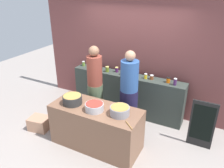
{
  "coord_description": "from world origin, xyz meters",
  "views": [
    {
      "loc": [
        1.89,
        -3.27,
        2.93
      ],
      "look_at": [
        0.0,
        0.35,
        1.05
      ],
      "focal_mm": 35.84,
      "sensor_mm": 36.0,
      "label": 1
    }
  ],
  "objects_px": {
    "preserve_jar_8": "(175,82)",
    "chalkboard_sign": "(202,125)",
    "cook_with_tongs": "(95,91)",
    "wooden_spoon": "(129,125)",
    "preserve_jar_2": "(117,70)",
    "cooking_pot_left": "(72,100)",
    "preserve_jar_1": "(107,69)",
    "preserve_jar_3": "(124,72)",
    "preserve_jar_6": "(152,77)",
    "bread_crate": "(40,123)",
    "cooking_pot_center": "(94,107)",
    "cook_in_cap": "(129,98)",
    "preserve_jar_4": "(127,73)",
    "preserve_jar_0": "(84,64)",
    "cooking_pot_right": "(120,111)",
    "preserve_jar_5": "(146,76)",
    "preserve_jar_7": "(168,80)"
  },
  "relations": [
    {
      "from": "preserve_jar_8",
      "to": "chalkboard_sign",
      "type": "xyz_separation_m",
      "value": [
        0.67,
        -0.45,
        -0.56
      ]
    },
    {
      "from": "cook_with_tongs",
      "to": "wooden_spoon",
      "type": "bearing_deg",
      "value": -35.7
    },
    {
      "from": "preserve_jar_2",
      "to": "cooking_pot_left",
      "type": "distance_m",
      "value": 1.52
    },
    {
      "from": "preserve_jar_1",
      "to": "preserve_jar_3",
      "type": "bearing_deg",
      "value": 0.15
    },
    {
      "from": "preserve_jar_6",
      "to": "bread_crate",
      "type": "distance_m",
      "value": 2.63
    },
    {
      "from": "preserve_jar_3",
      "to": "cooking_pot_left",
      "type": "xyz_separation_m",
      "value": [
        -0.4,
        -1.42,
        -0.13
      ]
    },
    {
      "from": "preserve_jar_1",
      "to": "cooking_pot_left",
      "type": "relative_size",
      "value": 0.36
    },
    {
      "from": "cooking_pot_center",
      "to": "cook_in_cap",
      "type": "distance_m",
      "value": 0.83
    },
    {
      "from": "preserve_jar_4",
      "to": "chalkboard_sign",
      "type": "xyz_separation_m",
      "value": [
        1.74,
        -0.44,
        -0.55
      ]
    },
    {
      "from": "preserve_jar_0",
      "to": "preserve_jar_1",
      "type": "height_order",
      "value": "preserve_jar_1"
    },
    {
      "from": "preserve_jar_0",
      "to": "cooking_pot_right",
      "type": "relative_size",
      "value": 0.35
    },
    {
      "from": "cook_with_tongs",
      "to": "cook_in_cap",
      "type": "bearing_deg",
      "value": 7.31
    },
    {
      "from": "preserve_jar_1",
      "to": "preserve_jar_8",
      "type": "relative_size",
      "value": 0.87
    },
    {
      "from": "wooden_spoon",
      "to": "preserve_jar_4",
      "type": "bearing_deg",
      "value": 115.13
    },
    {
      "from": "preserve_jar_3",
      "to": "preserve_jar_5",
      "type": "relative_size",
      "value": 1.25
    },
    {
      "from": "preserve_jar_2",
      "to": "preserve_jar_3",
      "type": "height_order",
      "value": "preserve_jar_3"
    },
    {
      "from": "preserve_jar_2",
      "to": "bread_crate",
      "type": "bearing_deg",
      "value": -124.57
    },
    {
      "from": "preserve_jar_0",
      "to": "preserve_jar_1",
      "type": "bearing_deg",
      "value": -6.35
    },
    {
      "from": "preserve_jar_5",
      "to": "chalkboard_sign",
      "type": "distance_m",
      "value": 1.52
    },
    {
      "from": "preserve_jar_3",
      "to": "cook_with_tongs",
      "type": "xyz_separation_m",
      "value": [
        -0.3,
        -0.77,
        -0.22
      ]
    },
    {
      "from": "cook_with_tongs",
      "to": "bread_crate",
      "type": "bearing_deg",
      "value": -144.7
    },
    {
      "from": "preserve_jar_8",
      "to": "chalkboard_sign",
      "type": "distance_m",
      "value": 0.99
    },
    {
      "from": "preserve_jar_5",
      "to": "cooking_pot_left",
      "type": "distance_m",
      "value": 1.72
    },
    {
      "from": "cooking_pot_left",
      "to": "bread_crate",
      "type": "xyz_separation_m",
      "value": [
        -0.9,
        -0.07,
        -0.78
      ]
    },
    {
      "from": "wooden_spoon",
      "to": "cooking_pot_center",
      "type": "bearing_deg",
      "value": 168.62
    },
    {
      "from": "cooking_pot_right",
      "to": "cook_with_tongs",
      "type": "height_order",
      "value": "cook_with_tongs"
    },
    {
      "from": "cook_in_cap",
      "to": "chalkboard_sign",
      "type": "xyz_separation_m",
      "value": [
        1.41,
        0.21,
        -0.32
      ]
    },
    {
      "from": "preserve_jar_3",
      "to": "cook_with_tongs",
      "type": "relative_size",
      "value": 0.08
    },
    {
      "from": "preserve_jar_8",
      "to": "wooden_spoon",
      "type": "bearing_deg",
      "value": -102.27
    },
    {
      "from": "cooking_pot_left",
      "to": "preserve_jar_5",
      "type": "bearing_deg",
      "value": 57.56
    },
    {
      "from": "preserve_jar_3",
      "to": "preserve_jar_5",
      "type": "height_order",
      "value": "preserve_jar_3"
    },
    {
      "from": "wooden_spoon",
      "to": "chalkboard_sign",
      "type": "relative_size",
      "value": 0.24
    },
    {
      "from": "cook_with_tongs",
      "to": "chalkboard_sign",
      "type": "xyz_separation_m",
      "value": [
        2.14,
        0.3,
        -0.34
      ]
    },
    {
      "from": "preserve_jar_1",
      "to": "preserve_jar_6",
      "type": "bearing_deg",
      "value": 2.74
    },
    {
      "from": "preserve_jar_3",
      "to": "preserve_jar_8",
      "type": "xyz_separation_m",
      "value": [
        1.17,
        -0.01,
        0.0
      ]
    },
    {
      "from": "cook_with_tongs",
      "to": "preserve_jar_8",
      "type": "bearing_deg",
      "value": 27.35
    },
    {
      "from": "preserve_jar_2",
      "to": "preserve_jar_6",
      "type": "height_order",
      "value": "preserve_jar_2"
    },
    {
      "from": "preserve_jar_2",
      "to": "preserve_jar_7",
      "type": "distance_m",
      "value": 1.24
    },
    {
      "from": "preserve_jar_7",
      "to": "cooking_pot_left",
      "type": "bearing_deg",
      "value": -134.11
    },
    {
      "from": "preserve_jar_0",
      "to": "preserve_jar_3",
      "type": "xyz_separation_m",
      "value": [
        1.16,
        -0.08,
        0.01
      ]
    },
    {
      "from": "cooking_pot_right",
      "to": "chalkboard_sign",
      "type": "distance_m",
      "value": 1.62
    },
    {
      "from": "wooden_spoon",
      "to": "chalkboard_sign",
      "type": "xyz_separation_m",
      "value": [
        1.01,
        1.11,
        -0.35
      ]
    },
    {
      "from": "preserve_jar_2",
      "to": "wooden_spoon",
      "type": "relative_size",
      "value": 0.52
    },
    {
      "from": "preserve_jar_5",
      "to": "preserve_jar_8",
      "type": "xyz_separation_m",
      "value": [
        0.65,
        -0.04,
        0.02
      ]
    },
    {
      "from": "preserve_jar_7",
      "to": "cooking_pot_left",
      "type": "relative_size",
      "value": 0.33
    },
    {
      "from": "preserve_jar_7",
      "to": "cook_in_cap",
      "type": "bearing_deg",
      "value": -128.95
    },
    {
      "from": "preserve_jar_6",
      "to": "cooking_pot_right",
      "type": "height_order",
      "value": "preserve_jar_6"
    },
    {
      "from": "preserve_jar_8",
      "to": "preserve_jar_7",
      "type": "bearing_deg",
      "value": 159.24
    },
    {
      "from": "cook_in_cap",
      "to": "preserve_jar_2",
      "type": "bearing_deg",
      "value": 130.4
    },
    {
      "from": "preserve_jar_3",
      "to": "preserve_jar_4",
      "type": "bearing_deg",
      "value": -13.47
    }
  ]
}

